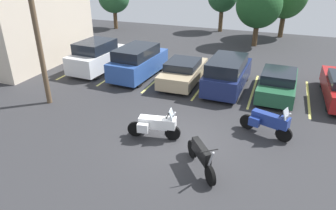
{
  "coord_description": "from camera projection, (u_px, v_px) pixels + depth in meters",
  "views": [
    {
      "loc": [
        3.28,
        -10.13,
        6.77
      ],
      "look_at": [
        -1.07,
        1.52,
        0.76
      ],
      "focal_mm": 32.88,
      "sensor_mm": 36.0,
      "label": 1
    }
  ],
  "objects": [
    {
      "name": "ground",
      "position": [
        180.0,
        142.0,
        12.55
      ],
      "size": [
        44.0,
        44.0,
        0.1
      ],
      "primitive_type": "cube",
      "color": "#2D2D30"
    },
    {
      "name": "motorcycle_touring",
      "position": [
        156.0,
        124.0,
        12.46
      ],
      "size": [
        2.21,
        1.0,
        1.36
      ],
      "color": "black",
      "rests_on": "ground"
    },
    {
      "name": "motorcycle_second",
      "position": [
        268.0,
        121.0,
        12.63
      ],
      "size": [
        2.18,
        1.11,
        1.43
      ],
      "color": "black",
      "rests_on": "ground"
    },
    {
      "name": "motorcycle_third",
      "position": [
        201.0,
        156.0,
        10.58
      ],
      "size": [
        1.49,
        1.89,
        1.32
      ],
      "color": "black",
      "rests_on": "ground"
    },
    {
      "name": "parking_stripes",
      "position": [
        204.0,
        84.0,
        18.14
      ],
      "size": [
        17.3,
        5.06,
        0.01
      ],
      "color": "#EAE066",
      "rests_on": "ground"
    },
    {
      "name": "car_white",
      "position": [
        97.0,
        56.0,
        19.91
      ],
      "size": [
        2.21,
        4.36,
        1.97
      ],
      "color": "white",
      "rests_on": "ground"
    },
    {
      "name": "car_blue",
      "position": [
        138.0,
        62.0,
        18.87
      ],
      "size": [
        2.21,
        4.66,
        1.92
      ],
      "color": "#2D519E",
      "rests_on": "ground"
    },
    {
      "name": "car_tan",
      "position": [
        183.0,
        72.0,
        18.1
      ],
      "size": [
        1.95,
        4.49,
        1.37
      ],
      "color": "tan",
      "rests_on": "ground"
    },
    {
      "name": "car_navy",
      "position": [
        227.0,
        73.0,
        17.04
      ],
      "size": [
        2.04,
        4.76,
        1.88
      ],
      "color": "navy",
      "rests_on": "ground"
    },
    {
      "name": "car_green",
      "position": [
        278.0,
        83.0,
        16.4
      ],
      "size": [
        1.98,
        4.47,
        1.41
      ],
      "color": "#235638",
      "rests_on": "ground"
    },
    {
      "name": "utility_pole",
      "position": [
        34.0,
        14.0,
        13.91
      ],
      "size": [
        0.54,
        1.78,
        8.49
      ],
      "color": "brown",
      "rests_on": "ground"
    },
    {
      "name": "tree_center_right",
      "position": [
        259.0,
        5.0,
        24.48
      ],
      "size": [
        3.63,
        3.63,
        5.17
      ],
      "color": "#4C3823",
      "rests_on": "ground"
    }
  ]
}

